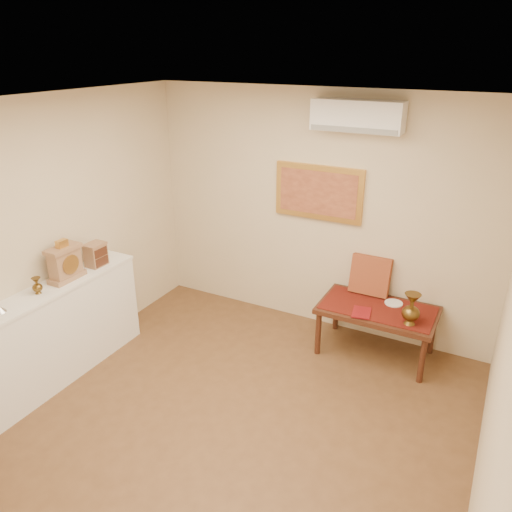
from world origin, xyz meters
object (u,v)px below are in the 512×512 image
Objects in this scene: mantel_clock at (65,263)px; low_table at (377,314)px; wooden_chest at (96,254)px; display_ledge at (54,335)px; brass_urn_tall at (412,306)px.

mantel_clock is 3.19m from low_table.
wooden_chest is at bearing -154.92° from low_table.
wooden_chest is 2.99m from low_table.
low_table is at bearing 31.37° from mantel_clock.
wooden_chest is 0.20× the size of low_table.
brass_urn_tall is at bearing 29.26° from display_ledge.
mantel_clock reaches higher than display_ledge.
brass_urn_tall is 0.33× the size of low_table.
mantel_clock is at bearing -148.63° from low_table.
wooden_chest is at bearing 88.10° from mantel_clock.
wooden_chest reaches higher than low_table.
mantel_clock is 0.39m from wooden_chest.
brass_urn_tall reaches higher than low_table.
brass_urn_tall is 1.64× the size of wooden_chest.
display_ledge is 4.93× the size of mantel_clock.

